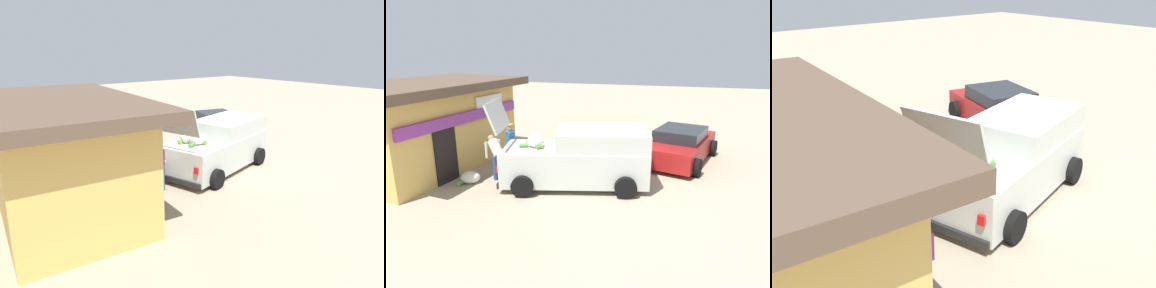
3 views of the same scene
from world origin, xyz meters
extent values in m
plane|color=tan|center=(0.00, 0.00, 0.00)|extent=(60.00, 60.00, 0.00)
cube|color=purple|center=(-1.10, 4.81, 1.95)|extent=(5.58, 0.67, 0.36)
cube|color=black|center=(-2.15, 4.94, 1.00)|extent=(0.90, 0.15, 2.00)
cube|color=white|center=(0.20, 4.70, 2.23)|extent=(1.50, 0.21, 0.60)
cube|color=silver|center=(-1.16, 0.96, 0.70)|extent=(2.91, 4.72, 1.05)
cube|color=silver|center=(-0.94, 0.15, 1.51)|extent=(2.40, 3.09, 0.56)
cube|color=black|center=(-0.60, -1.11, 1.48)|extent=(1.52, 0.48, 0.43)
cube|color=silver|center=(-1.77, 3.22, 2.22)|extent=(1.68, 0.77, 0.88)
ellipsoid|color=silver|center=(-1.45, 2.20, 1.42)|extent=(0.46, 0.38, 0.38)
ellipsoid|color=silver|center=(-1.07, 2.30, 1.41)|extent=(0.44, 0.37, 0.37)
ellipsoid|color=silver|center=(-1.50, 2.08, 1.42)|extent=(0.44, 0.37, 0.37)
cylinder|color=#4F9233|center=(-1.64, 1.94, 1.29)|extent=(0.24, 0.21, 0.12)
cylinder|color=#4D993D|center=(-1.61, 2.48, 1.29)|extent=(0.23, 0.29, 0.12)
cylinder|color=#6EAF34|center=(-1.04, 2.52, 1.28)|extent=(0.29, 0.19, 0.11)
cube|color=black|center=(-1.74, 3.12, 0.26)|extent=(1.69, 0.53, 0.16)
cube|color=red|center=(-2.43, 2.94, 0.76)|extent=(0.15, 0.09, 0.20)
cube|color=red|center=(-1.06, 3.31, 0.76)|extent=(0.15, 0.09, 0.20)
cylinder|color=black|center=(-1.72, -0.74, 0.32)|extent=(0.38, 0.68, 0.65)
cylinder|color=black|center=(0.18, -0.23, 0.32)|extent=(0.38, 0.68, 0.65)
cylinder|color=black|center=(-2.50, 2.15, 0.32)|extent=(0.38, 0.68, 0.65)
cylinder|color=black|center=(-0.60, 2.66, 0.32)|extent=(0.38, 0.68, 0.65)
cube|color=maroon|center=(2.27, -2.19, 0.51)|extent=(4.36, 2.81, 0.69)
cube|color=#1E2328|center=(2.27, -2.19, 1.07)|extent=(2.28, 2.05, 0.42)
cylinder|color=black|center=(1.20, -0.88, 0.31)|extent=(0.66, 0.38, 0.62)
cylinder|color=black|center=(0.69, -2.77, 0.31)|extent=(0.66, 0.38, 0.62)
cylinder|color=black|center=(3.84, -1.60, 0.31)|extent=(0.66, 0.38, 0.62)
cylinder|color=black|center=(3.33, -3.49, 0.31)|extent=(0.66, 0.38, 0.62)
cylinder|color=#4C4C51|center=(-0.39, 3.62, 0.39)|extent=(0.15, 0.15, 0.78)
cylinder|color=#4C4C51|center=(-0.07, 3.73, 0.39)|extent=(0.15, 0.15, 0.78)
cylinder|color=#3872B2|center=(-0.23, 3.68, 1.06)|extent=(0.43, 0.43, 0.56)
sphere|color=tan|center=(-0.23, 3.68, 1.45)|extent=(0.21, 0.21, 0.21)
cylinder|color=gold|center=(-0.23, 3.68, 1.57)|extent=(0.23, 0.23, 0.05)
cylinder|color=#3872B2|center=(-0.46, 3.60, 1.08)|extent=(0.09, 0.09, 0.53)
cylinder|color=#3872B2|center=(-0.01, 3.76, 1.08)|extent=(0.09, 0.09, 0.53)
cylinder|color=navy|center=(-1.54, 3.57, 0.40)|extent=(0.15, 0.15, 0.80)
cylinder|color=navy|center=(-1.25, 3.40, 0.40)|extent=(0.15, 0.15, 0.80)
cylinder|color=silver|center=(-1.30, 3.66, 1.01)|extent=(0.61, 0.72, 0.65)
sphere|color=tan|center=(-1.16, 3.89, 1.30)|extent=(0.22, 0.22, 0.22)
cylinder|color=silver|center=(-1.41, 3.94, 0.95)|extent=(0.09, 0.09, 0.54)
cylinder|color=silver|center=(-0.99, 3.70, 0.95)|extent=(0.09, 0.09, 0.54)
ellipsoid|color=silver|center=(-2.04, 4.20, 0.20)|extent=(0.68, 0.75, 0.39)
cylinder|color=#68A73B|center=(-2.10, 4.41, 0.05)|extent=(0.31, 0.12, 0.11)
cylinder|color=#5DA231|center=(-2.25, 4.43, 0.07)|extent=(0.35, 0.21, 0.15)
cylinder|color=#509F3E|center=(-1.77, 4.24, 0.06)|extent=(0.26, 0.27, 0.12)
cylinder|color=#52943E|center=(-1.71, 4.43, 0.07)|extent=(0.35, 0.31, 0.14)
cylinder|color=blue|center=(0.67, 4.05, 0.17)|extent=(0.33, 0.33, 0.33)
camera|label=1|loc=(-10.13, 9.17, 4.35)|focal=32.67mm
camera|label=2|loc=(-10.56, -1.99, 4.15)|focal=31.09mm
camera|label=3|loc=(-7.24, 7.44, 4.88)|focal=40.82mm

